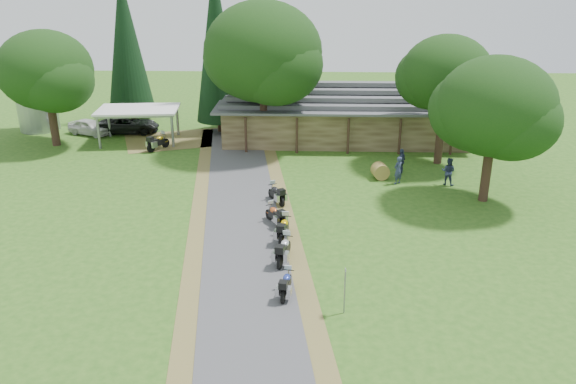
{
  "coord_description": "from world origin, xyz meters",
  "views": [
    {
      "loc": [
        2.82,
        -22.92,
        13.01
      ],
      "look_at": [
        1.76,
        6.71,
        1.6
      ],
      "focal_mm": 35.0,
      "sensor_mm": 36.0,
      "label": 1
    }
  ],
  "objects_px": {
    "hay_bale": "(380,171)",
    "silo": "(35,92)",
    "car_white_sedan": "(89,125)",
    "motorcycle_row_e": "(276,193)",
    "carport": "(140,125)",
    "motorcycle_carport_a": "(158,141)",
    "motorcycle_row_c": "(284,228)",
    "motorcycle_row_d": "(275,214)",
    "car_dark_suv": "(128,121)",
    "motorcycle_row_a": "(286,283)",
    "lodge": "(345,110)",
    "motorcycle_row_b": "(284,249)"
  },
  "relations": [
    {
      "from": "car_dark_suv",
      "to": "motorcycle_row_a",
      "type": "height_order",
      "value": "car_dark_suv"
    },
    {
      "from": "lodge",
      "to": "silo",
      "type": "distance_m",
      "value": 27.46
    },
    {
      "from": "motorcycle_row_a",
      "to": "motorcycle_row_c",
      "type": "relative_size",
      "value": 0.86
    },
    {
      "from": "motorcycle_row_e",
      "to": "motorcycle_row_d",
      "type": "bearing_deg",
      "value": 153.24
    },
    {
      "from": "motorcycle_row_e",
      "to": "motorcycle_carport_a",
      "type": "xyz_separation_m",
      "value": [
        -10.08,
        10.91,
        0.08
      ]
    },
    {
      "from": "motorcycle_row_a",
      "to": "motorcycle_row_e",
      "type": "bearing_deg",
      "value": 13.78
    },
    {
      "from": "motorcycle_row_a",
      "to": "motorcycle_row_d",
      "type": "relative_size",
      "value": 0.93
    },
    {
      "from": "lodge",
      "to": "motorcycle_row_b",
      "type": "bearing_deg",
      "value": -100.66
    },
    {
      "from": "carport",
      "to": "car_dark_suv",
      "type": "xyz_separation_m",
      "value": [
        -1.83,
        2.73,
        -0.31
      ]
    },
    {
      "from": "motorcycle_row_b",
      "to": "hay_bale",
      "type": "bearing_deg",
      "value": -14.98
    },
    {
      "from": "motorcycle_row_d",
      "to": "hay_bale",
      "type": "relative_size",
      "value": 1.68
    },
    {
      "from": "lodge",
      "to": "car_white_sedan",
      "type": "height_order",
      "value": "lodge"
    },
    {
      "from": "motorcycle_row_d",
      "to": "motorcycle_row_e",
      "type": "xyz_separation_m",
      "value": [
        -0.11,
        3.26,
        0.0
      ]
    },
    {
      "from": "motorcycle_row_a",
      "to": "motorcycle_row_e",
      "type": "xyz_separation_m",
      "value": [
        -1.01,
        10.7,
        0.05
      ]
    },
    {
      "from": "car_white_sedan",
      "to": "silo",
      "type": "bearing_deg",
      "value": 98.11
    },
    {
      "from": "motorcycle_carport_a",
      "to": "motorcycle_row_d",
      "type": "bearing_deg",
      "value": -113.63
    },
    {
      "from": "car_white_sedan",
      "to": "motorcycle_carport_a",
      "type": "height_order",
      "value": "car_white_sedan"
    },
    {
      "from": "car_white_sedan",
      "to": "motorcycle_row_e",
      "type": "relative_size",
      "value": 2.83
    },
    {
      "from": "carport",
      "to": "motorcycle_row_a",
      "type": "xyz_separation_m",
      "value": [
        13.19,
        -23.96,
        -0.83
      ]
    },
    {
      "from": "carport",
      "to": "motorcycle_row_a",
      "type": "distance_m",
      "value": 27.36
    },
    {
      "from": "hay_bale",
      "to": "silo",
      "type": "bearing_deg",
      "value": 157.54
    },
    {
      "from": "lodge",
      "to": "carport",
      "type": "xyz_separation_m",
      "value": [
        -17.21,
        -1.69,
        -1.04
      ]
    },
    {
      "from": "motorcycle_row_a",
      "to": "car_dark_suv",
      "type": "bearing_deg",
      "value": 37.76
    },
    {
      "from": "lodge",
      "to": "motorcycle_row_a",
      "type": "distance_m",
      "value": 26.03
    },
    {
      "from": "silo",
      "to": "motorcycle_row_a",
      "type": "relative_size",
      "value": 4.05
    },
    {
      "from": "motorcycle_row_d",
      "to": "carport",
      "type": "bearing_deg",
      "value": 4.3
    },
    {
      "from": "carport",
      "to": "motorcycle_row_e",
      "type": "distance_m",
      "value": 18.02
    },
    {
      "from": "motorcycle_row_b",
      "to": "motorcycle_carport_a",
      "type": "bearing_deg",
      "value": 41.92
    },
    {
      "from": "carport",
      "to": "motorcycle_row_b",
      "type": "relative_size",
      "value": 3.28
    },
    {
      "from": "lodge",
      "to": "hay_bale",
      "type": "bearing_deg",
      "value": -79.85
    },
    {
      "from": "carport",
      "to": "car_white_sedan",
      "type": "height_order",
      "value": "carport"
    },
    {
      "from": "carport",
      "to": "motorcycle_row_d",
      "type": "distance_m",
      "value": 20.61
    },
    {
      "from": "carport",
      "to": "silo",
      "type": "bearing_deg",
      "value": 154.98
    },
    {
      "from": "motorcycle_row_c",
      "to": "hay_bale",
      "type": "height_order",
      "value": "motorcycle_row_c"
    },
    {
      "from": "silo",
      "to": "carport",
      "type": "distance_m",
      "value": 10.93
    },
    {
      "from": "carport",
      "to": "motorcycle_row_a",
      "type": "relative_size",
      "value": 3.82
    },
    {
      "from": "motorcycle_row_a",
      "to": "motorcycle_row_b",
      "type": "distance_m",
      "value": 3.11
    },
    {
      "from": "lodge",
      "to": "motorcycle_row_e",
      "type": "height_order",
      "value": "lodge"
    },
    {
      "from": "motorcycle_row_a",
      "to": "silo",
      "type": "bearing_deg",
      "value": 48.81
    },
    {
      "from": "lodge",
      "to": "hay_bale",
      "type": "distance_m",
      "value": 10.65
    },
    {
      "from": "motorcycle_row_d",
      "to": "motorcycle_carport_a",
      "type": "xyz_separation_m",
      "value": [
        -10.2,
        14.17,
        0.09
      ]
    },
    {
      "from": "motorcycle_row_d",
      "to": "motorcycle_carport_a",
      "type": "bearing_deg",
      "value": 3.39
    },
    {
      "from": "car_white_sedan",
      "to": "motorcycle_carport_a",
      "type": "bearing_deg",
      "value": -97.91
    },
    {
      "from": "hay_bale",
      "to": "motorcycle_row_b",
      "type": "bearing_deg",
      "value": -116.47
    },
    {
      "from": "car_white_sedan",
      "to": "motorcycle_row_c",
      "type": "distance_m",
      "value": 27.22
    },
    {
      "from": "carport",
      "to": "motorcycle_carport_a",
      "type": "bearing_deg",
      "value": -54.53
    },
    {
      "from": "motorcycle_row_e",
      "to": "motorcycle_row_b",
      "type": "bearing_deg",
      "value": 157.14
    },
    {
      "from": "motorcycle_row_c",
      "to": "motorcycle_carport_a",
      "type": "xyz_separation_m",
      "value": [
        -10.75,
        16.09,
        0.03
      ]
    },
    {
      "from": "lodge",
      "to": "motorcycle_row_d",
      "type": "height_order",
      "value": "lodge"
    },
    {
      "from": "silo",
      "to": "car_dark_suv",
      "type": "distance_m",
      "value": 8.69
    }
  ]
}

